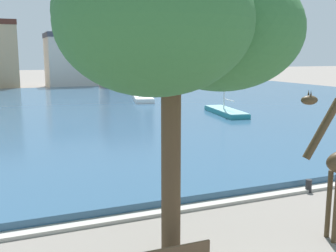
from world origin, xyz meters
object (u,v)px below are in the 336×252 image
at_px(sailboat_white, 142,99).
at_px(sailboat_grey, 144,89).
at_px(sailboat_teal, 223,113).
at_px(shade_tree, 172,26).
at_px(mooring_bollard, 309,186).

distance_m(sailboat_white, sailboat_grey, 14.23).
xyz_separation_m(sailboat_white, sailboat_teal, (2.82, -13.28, -0.04)).
height_order(sailboat_grey, sailboat_teal, sailboat_grey).
xyz_separation_m(sailboat_teal, shade_tree, (-13.71, -20.95, 5.56)).
bearing_deg(shade_tree, sailboat_white, 72.35).
bearing_deg(sailboat_white, shade_tree, -107.65).
distance_m(sailboat_teal, shade_tree, 25.65).
bearing_deg(mooring_bollard, sailboat_white, 83.01).
bearing_deg(sailboat_teal, mooring_bollard, -110.21).
distance_m(sailboat_white, mooring_bollard, 31.66).
bearing_deg(sailboat_teal, sailboat_white, 102.00).
xyz_separation_m(sailboat_white, sailboat_grey, (4.91, 13.36, -0.11)).
height_order(sailboat_teal, shade_tree, shade_tree).
bearing_deg(sailboat_grey, sailboat_teal, -94.48).
distance_m(sailboat_teal, mooring_bollard, 19.33).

